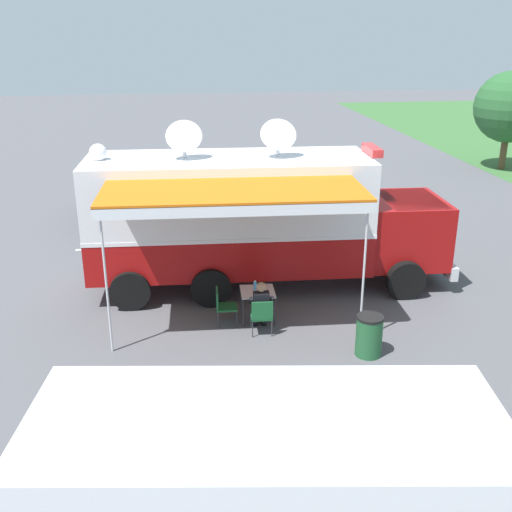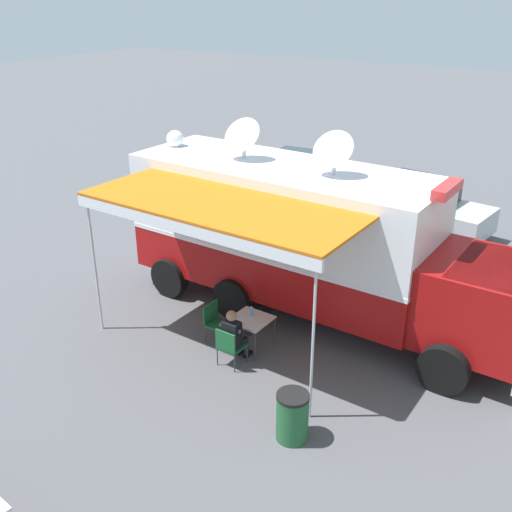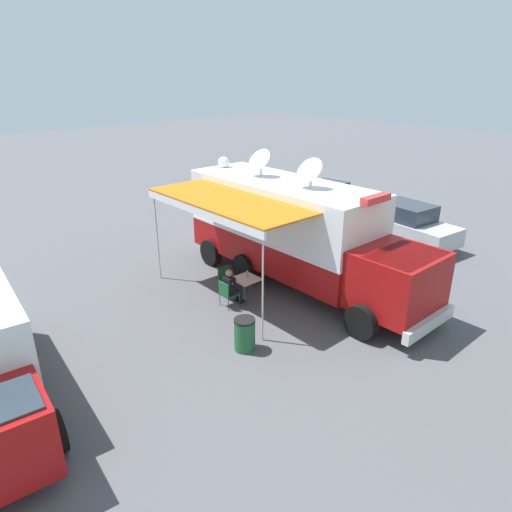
{
  "view_description": "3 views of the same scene",
  "coord_description": "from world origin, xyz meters",
  "px_view_note": "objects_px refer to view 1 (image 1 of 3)",
  "views": [
    {
      "loc": [
        15.17,
        -1.35,
        6.62
      ],
      "look_at": [
        0.56,
        0.64,
        1.02
      ],
      "focal_mm": 42.78,
      "sensor_mm": 36.0,
      "label": 1
    },
    {
      "loc": [
        11.31,
        6.32,
        7.14
      ],
      "look_at": [
        0.44,
        -0.45,
        1.33
      ],
      "focal_mm": 41.56,
      "sensor_mm": 36.0,
      "label": 2
    },
    {
      "loc": [
        11.11,
        10.27,
        6.9
      ],
      "look_at": [
        1.88,
        0.68,
        1.51
      ],
      "focal_mm": 31.99,
      "sensor_mm": 36.0,
      "label": 3
    }
  ],
  "objects_px": {
    "car_behind_truck": "(252,192)",
    "car_far_corner": "(118,194)",
    "trash_bin": "(369,336)",
    "command_truck": "(258,216)",
    "folding_chair_beside_table": "(222,304)",
    "folding_table": "(258,293)",
    "water_bottle": "(255,285)",
    "seated_responder": "(261,305)",
    "folding_chair_at_table": "(262,314)"
  },
  "relations": [
    {
      "from": "command_truck",
      "to": "folding_chair_beside_table",
      "type": "xyz_separation_m",
      "value": [
        2.17,
        -1.13,
        -1.43
      ]
    },
    {
      "from": "trash_bin",
      "to": "car_far_corner",
      "type": "xyz_separation_m",
      "value": [
        -10.89,
        -5.99,
        0.42
      ]
    },
    {
      "from": "folding_chair_beside_table",
      "to": "command_truck",
      "type": "bearing_deg",
      "value": 152.44
    },
    {
      "from": "folding_table",
      "to": "trash_bin",
      "type": "xyz_separation_m",
      "value": [
        2.0,
        2.11,
        -0.22
      ]
    },
    {
      "from": "water_bottle",
      "to": "folding_chair_beside_table",
      "type": "xyz_separation_m",
      "value": [
        0.23,
        -0.8,
        -0.32
      ]
    },
    {
      "from": "trash_bin",
      "to": "car_behind_truck",
      "type": "relative_size",
      "value": 0.21
    },
    {
      "from": "folding_table",
      "to": "car_far_corner",
      "type": "xyz_separation_m",
      "value": [
        -8.89,
        -3.88,
        0.21
      ]
    },
    {
      "from": "command_truck",
      "to": "folding_table",
      "type": "distance_m",
      "value": 2.43
    },
    {
      "from": "folding_table",
      "to": "folding_chair_at_table",
      "type": "relative_size",
      "value": 0.96
    },
    {
      "from": "folding_table",
      "to": "car_behind_truck",
      "type": "xyz_separation_m",
      "value": [
        -8.45,
        0.97,
        0.21
      ]
    },
    {
      "from": "seated_responder",
      "to": "car_behind_truck",
      "type": "xyz_separation_m",
      "value": [
        -9.06,
        0.98,
        0.23
      ]
    },
    {
      "from": "folding_table",
      "to": "folding_chair_at_table",
      "type": "bearing_deg",
      "value": -1.16
    },
    {
      "from": "folding_chair_beside_table",
      "to": "trash_bin",
      "type": "xyz_separation_m",
      "value": [
        1.88,
        2.96,
        -0.06
      ]
    },
    {
      "from": "folding_chair_beside_table",
      "to": "car_behind_truck",
      "type": "distance_m",
      "value": 8.77
    },
    {
      "from": "command_truck",
      "to": "folding_chair_beside_table",
      "type": "height_order",
      "value": "command_truck"
    },
    {
      "from": "car_behind_truck",
      "to": "car_far_corner",
      "type": "relative_size",
      "value": 1.02
    },
    {
      "from": "folding_table",
      "to": "folding_chair_at_table",
      "type": "distance_m",
      "value": 0.82
    },
    {
      "from": "folding_table",
      "to": "folding_chair_beside_table",
      "type": "xyz_separation_m",
      "value": [
        0.13,
        -0.85,
        -0.16
      ]
    },
    {
      "from": "command_truck",
      "to": "folding_chair_at_table",
      "type": "relative_size",
      "value": 11.02
    },
    {
      "from": "command_truck",
      "to": "water_bottle",
      "type": "relative_size",
      "value": 42.79
    },
    {
      "from": "folding_chair_at_table",
      "to": "seated_responder",
      "type": "relative_size",
      "value": 0.7
    },
    {
      "from": "seated_responder",
      "to": "trash_bin",
      "type": "xyz_separation_m",
      "value": [
        1.39,
        2.12,
        -0.2
      ]
    },
    {
      "from": "trash_bin",
      "to": "car_far_corner",
      "type": "height_order",
      "value": "car_far_corner"
    },
    {
      "from": "folding_chair_at_table",
      "to": "folding_chair_beside_table",
      "type": "height_order",
      "value": "same"
    },
    {
      "from": "trash_bin",
      "to": "seated_responder",
      "type": "bearing_deg",
      "value": -123.31
    },
    {
      "from": "folding_table",
      "to": "water_bottle",
      "type": "height_order",
      "value": "water_bottle"
    },
    {
      "from": "command_truck",
      "to": "water_bottle",
      "type": "bearing_deg",
      "value": -9.7
    },
    {
      "from": "water_bottle",
      "to": "car_far_corner",
      "type": "relative_size",
      "value": 0.05
    },
    {
      "from": "folding_table",
      "to": "car_behind_truck",
      "type": "height_order",
      "value": "car_behind_truck"
    },
    {
      "from": "folding_chair_beside_table",
      "to": "trash_bin",
      "type": "bearing_deg",
      "value": 57.61
    },
    {
      "from": "command_truck",
      "to": "car_behind_truck",
      "type": "relative_size",
      "value": 2.17
    },
    {
      "from": "trash_bin",
      "to": "car_behind_truck",
      "type": "distance_m",
      "value": 10.52
    },
    {
      "from": "folding_chair_beside_table",
      "to": "car_far_corner",
      "type": "xyz_separation_m",
      "value": [
        -9.02,
        -3.03,
        0.37
      ]
    },
    {
      "from": "folding_chair_beside_table",
      "to": "trash_bin",
      "type": "relative_size",
      "value": 0.96
    },
    {
      "from": "folding_table",
      "to": "seated_responder",
      "type": "height_order",
      "value": "seated_responder"
    },
    {
      "from": "water_bottle",
      "to": "trash_bin",
      "type": "height_order",
      "value": "water_bottle"
    },
    {
      "from": "folding_chair_beside_table",
      "to": "car_behind_truck",
      "type": "relative_size",
      "value": 0.2
    },
    {
      "from": "folding_table",
      "to": "car_far_corner",
      "type": "distance_m",
      "value": 9.7
    },
    {
      "from": "folding_table",
      "to": "folding_chair_beside_table",
      "type": "height_order",
      "value": "folding_chair_beside_table"
    },
    {
      "from": "trash_bin",
      "to": "car_behind_truck",
      "type": "height_order",
      "value": "car_behind_truck"
    },
    {
      "from": "folding_chair_at_table",
      "to": "trash_bin",
      "type": "relative_size",
      "value": 0.96
    },
    {
      "from": "water_bottle",
      "to": "trash_bin",
      "type": "distance_m",
      "value": 3.04
    },
    {
      "from": "trash_bin",
      "to": "folding_chair_at_table",
      "type": "bearing_deg",
      "value": -119.5
    },
    {
      "from": "car_far_corner",
      "to": "folding_chair_beside_table",
      "type": "bearing_deg",
      "value": 18.59
    },
    {
      "from": "command_truck",
      "to": "trash_bin",
      "type": "xyz_separation_m",
      "value": [
        4.05,
        1.83,
        -1.49
      ]
    },
    {
      "from": "folding_table",
      "to": "water_bottle",
      "type": "distance_m",
      "value": 0.2
    },
    {
      "from": "folding_chair_beside_table",
      "to": "folding_chair_at_table",
      "type": "bearing_deg",
      "value": 51.02
    },
    {
      "from": "trash_bin",
      "to": "car_far_corner",
      "type": "distance_m",
      "value": 12.44
    },
    {
      "from": "car_behind_truck",
      "to": "command_truck",
      "type": "bearing_deg",
      "value": -6.16
    },
    {
      "from": "water_bottle",
      "to": "folding_chair_at_table",
      "type": "xyz_separation_m",
      "value": [
        0.9,
        0.03,
        -0.32
      ]
    }
  ]
}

